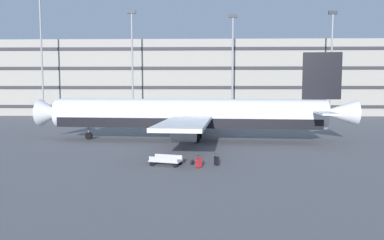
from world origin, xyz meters
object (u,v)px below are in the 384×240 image
backpack_large (192,162)px  baggage_cart (166,160)px  suitcase_small (199,163)px  airliner (190,115)px  suitcase_navy (216,161)px

backpack_large → baggage_cart: baggage_cart is taller
suitcase_small → baggage_cart: suitcase_small is taller
backpack_large → baggage_cart: 2.22m
airliner → backpack_large: size_ratio=81.52×
suitcase_small → backpack_large: 1.30m
suitcase_navy → backpack_large: size_ratio=2.10×
suitcase_small → suitcase_navy: 1.75m
suitcase_navy → airliner: bearing=100.5°
backpack_large → airliner: bearing=92.3°
suitcase_navy → baggage_cart: bearing=-178.2°
airliner → suitcase_navy: airliner is taller
airliner → suitcase_small: (1.12, -14.93, -2.74)m
baggage_cart → airliner: bearing=83.4°
suitcase_small → suitcase_navy: suitcase_navy is taller
baggage_cart → suitcase_small: bearing=-16.4°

